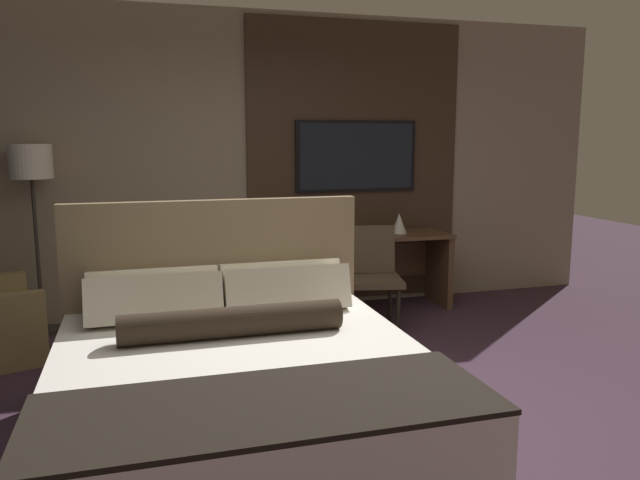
# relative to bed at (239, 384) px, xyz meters

# --- Properties ---
(ground_plane) EXTENTS (16.00, 16.00, 0.00)m
(ground_plane) POSITION_rel_bed_xyz_m (0.58, 0.08, -0.34)
(ground_plane) COLOR #3D2838
(wall_back_tv_panel) EXTENTS (7.20, 0.09, 2.80)m
(wall_back_tv_panel) POSITION_rel_bed_xyz_m (0.70, 2.68, 1.06)
(wall_back_tv_panel) COLOR gray
(wall_back_tv_panel) RESTS_ON ground_plane
(bed) EXTENTS (1.93, 2.12, 1.25)m
(bed) POSITION_rel_bed_xyz_m (0.00, 0.00, 0.00)
(bed) COLOR #33281E
(bed) RESTS_ON ground_plane
(desk) EXTENTS (1.64, 0.55, 0.73)m
(desk) POSITION_rel_bed_xyz_m (1.59, 2.38, 0.15)
(desk) COLOR brown
(desk) RESTS_ON ground_plane
(tv) EXTENTS (1.22, 0.04, 0.69)m
(tv) POSITION_rel_bed_xyz_m (1.59, 2.60, 1.12)
(tv) COLOR black
(desk_chair) EXTENTS (0.61, 0.61, 0.88)m
(desk_chair) POSITION_rel_bed_xyz_m (1.43, 1.82, 0.18)
(desk_chair) COLOR #4C3D2D
(desk_chair) RESTS_ON ground_plane
(floor_lamp) EXTENTS (0.34, 0.34, 1.59)m
(floor_lamp) POSITION_rel_bed_xyz_m (-1.30, 2.42, 0.99)
(floor_lamp) COLOR #282623
(floor_lamp) RESTS_ON ground_plane
(vase_tall) EXTENTS (0.13, 0.13, 0.30)m
(vase_tall) POSITION_rel_bed_xyz_m (0.96, 2.36, 0.54)
(vase_tall) COLOR #333338
(vase_tall) RESTS_ON desk
(vase_short) EXTENTS (0.15, 0.15, 0.19)m
(vase_short) POSITION_rel_bed_xyz_m (1.93, 2.33, 0.49)
(vase_short) COLOR silver
(vase_short) RESTS_ON desk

